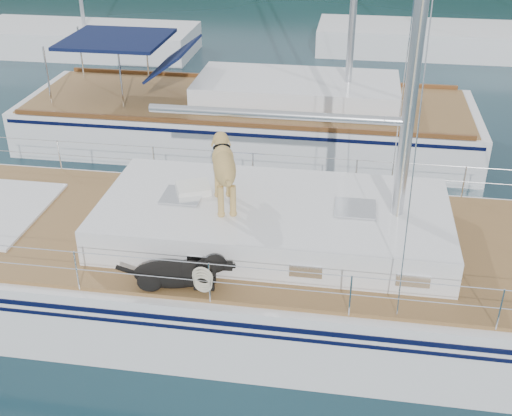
# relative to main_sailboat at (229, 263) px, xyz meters

# --- Properties ---
(ground) EXTENTS (120.00, 120.00, 0.00)m
(ground) POSITION_rel_main_sailboat_xyz_m (-0.09, 0.01, -0.68)
(ground) COLOR black
(ground) RESTS_ON ground
(main_sailboat) EXTENTS (12.00, 3.80, 14.01)m
(main_sailboat) POSITION_rel_main_sailboat_xyz_m (0.00, 0.00, 0.00)
(main_sailboat) COLOR white
(main_sailboat) RESTS_ON ground
(neighbor_sailboat) EXTENTS (11.00, 3.50, 13.30)m
(neighbor_sailboat) POSITION_rel_main_sailboat_xyz_m (-0.67, 6.43, -0.05)
(neighbor_sailboat) COLOR white
(neighbor_sailboat) RESTS_ON ground
(bg_boat_west) EXTENTS (8.00, 3.00, 11.65)m
(bg_boat_west) POSITION_rel_main_sailboat_xyz_m (-8.09, 14.01, -0.23)
(bg_boat_west) COLOR white
(bg_boat_west) RESTS_ON ground
(bg_boat_center) EXTENTS (7.20, 3.00, 11.65)m
(bg_boat_center) POSITION_rel_main_sailboat_xyz_m (3.91, 16.01, -0.23)
(bg_boat_center) COLOR white
(bg_boat_center) RESTS_ON ground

